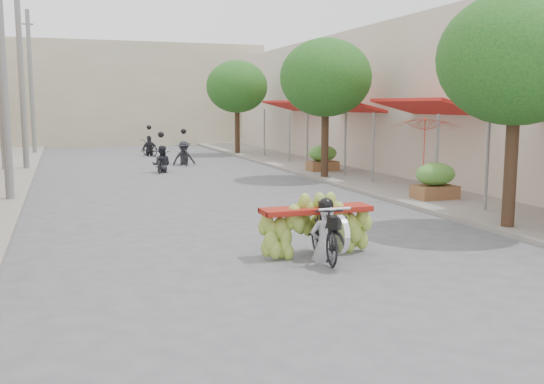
{
  "coord_description": "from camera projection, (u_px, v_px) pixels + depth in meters",
  "views": [
    {
      "loc": [
        -3.91,
        -6.81,
        2.81
      ],
      "look_at": [
        -0.03,
        4.39,
        1.1
      ],
      "focal_mm": 40.0,
      "sensor_mm": 36.0,
      "label": 1
    }
  ],
  "objects": [
    {
      "name": "ground",
      "position": [
        382.0,
        318.0,
        8.03
      ],
      "size": [
        120.0,
        120.0,
        0.0
      ],
      "primitive_type": "plane",
      "color": "#5A5A5F",
      "rests_on": "ground"
    },
    {
      "name": "produce_crate_mid",
      "position": [
        435.0,
        178.0,
        17.42
      ],
      "size": [
        1.2,
        0.88,
        1.16
      ],
      "color": "brown",
      "rests_on": "ground"
    },
    {
      "name": "street_tree_far",
      "position": [
        237.0,
        87.0,
        33.56
      ],
      "size": [
        3.4,
        3.4,
        5.25
      ],
      "color": "#3A2719",
      "rests_on": "ground"
    },
    {
      "name": "banana_motorbike",
      "position": [
        321.0,
        223.0,
        11.07
      ],
      "size": [
        2.2,
        1.91,
        1.93
      ],
      "color": "black",
      "rests_on": "ground"
    },
    {
      "name": "street_tree_mid",
      "position": [
        326.0,
        78.0,
        22.33
      ],
      "size": [
        3.4,
        3.4,
        5.25
      ],
      "color": "#3A2719",
      "rests_on": "ground"
    },
    {
      "name": "produce_crate_far",
      "position": [
        323.0,
        156.0,
        24.9
      ],
      "size": [
        1.2,
        0.88,
        1.16
      ],
      "color": "brown",
      "rests_on": "ground"
    },
    {
      "name": "bg_motorbike_b",
      "position": [
        184.0,
        148.0,
        28.26
      ],
      "size": [
        1.06,
        1.87,
        1.95
      ],
      "color": "black",
      "rests_on": "ground"
    },
    {
      "name": "utility_pole_back",
      "position": [
        31.0,
        83.0,
        33.76
      ],
      "size": [
        0.6,
        0.24,
        8.0
      ],
      "color": "slate",
      "rests_on": "ground"
    },
    {
      "name": "street_tree_near",
      "position": [
        517.0,
        59.0,
        12.98
      ],
      "size": [
        3.4,
        3.4,
        5.25
      ],
      "color": "#3A2719",
      "rests_on": "ground"
    },
    {
      "name": "utility_pole_far",
      "position": [
        21.0,
        75.0,
        25.35
      ],
      "size": [
        0.6,
        0.24,
        8.0
      ],
      "color": "slate",
      "rests_on": "ground"
    },
    {
      "name": "bg_motorbike_c",
      "position": [
        149.0,
        142.0,
        33.23
      ],
      "size": [
        1.09,
        1.73,
        1.95
      ],
      "color": "black",
      "rests_on": "ground"
    },
    {
      "name": "market_umbrella",
      "position": [
        426.0,
        116.0,
        17.27
      ],
      "size": [
        2.42,
        2.42,
        1.8
      ],
      "rotation": [
        0.0,
        0.0,
        -0.25
      ],
      "color": "red",
      "rests_on": "ground"
    },
    {
      "name": "shophouse_row_right",
      "position": [
        474.0,
        100.0,
        24.58
      ],
      "size": [
        9.77,
        40.0,
        6.0
      ],
      "color": "beige",
      "rests_on": "ground"
    },
    {
      "name": "far_building",
      "position": [
        118.0,
        95.0,
        43.07
      ],
      "size": [
        20.0,
        6.0,
        7.0
      ],
      "primitive_type": "cube",
      "color": "#B8AE91",
      "rests_on": "ground"
    },
    {
      "name": "bg_motorbike_a",
      "position": [
        161.0,
        154.0,
        25.21
      ],
      "size": [
        1.03,
        1.63,
        1.95
      ],
      "color": "black",
      "rests_on": "ground"
    },
    {
      "name": "sidewalk_right",
      "position": [
        351.0,
        174.0,
        24.32
      ],
      "size": [
        4.0,
        60.0,
        0.12
      ],
      "primitive_type": "cube",
      "color": "gray",
      "rests_on": "ground"
    },
    {
      "name": "pedestrian",
      "position": [
        319.0,
        151.0,
        25.16
      ],
      "size": [
        0.88,
        0.74,
        1.54
      ],
      "rotation": [
        0.0,
        0.0,
        3.59
      ],
      "color": "white",
      "rests_on": "ground"
    },
    {
      "name": "utility_pole_mid",
      "position": [
        2.0,
        61.0,
        16.93
      ],
      "size": [
        0.6,
        0.24,
        8.0
      ],
      "color": "slate",
      "rests_on": "ground"
    }
  ]
}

